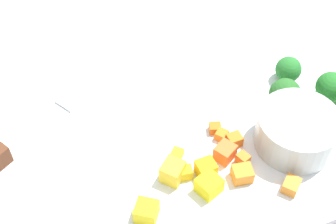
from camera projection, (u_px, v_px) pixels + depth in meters
The scene contains 20 objects.
ground_plane at pixel (168, 124), 0.58m from camera, with size 4.00×4.00×0.00m, color #9E9092.
cutting_board at pixel (168, 121), 0.57m from camera, with size 0.55×0.36×0.01m, color white.
prep_bowl at pixel (297, 131), 0.53m from camera, with size 0.09×0.09×0.04m, color #B9BFBB.
chef_knife at pixel (19, 137), 0.54m from camera, with size 0.29×0.17×0.02m.
carrot_dice_0 at pixel (243, 159), 0.52m from camera, with size 0.01×0.01×0.01m, color orange.
carrot_dice_1 at pixel (242, 174), 0.51m from camera, with size 0.02×0.02×0.02m, color orange.
carrot_dice_2 at pixel (225, 152), 0.53m from camera, with size 0.02×0.02×0.02m, color orange.
carrot_dice_3 at pixel (291, 185), 0.50m from camera, with size 0.02×0.02×0.01m, color orange.
carrot_dice_4 at pixel (222, 135), 0.55m from camera, with size 0.01×0.01×0.01m, color orange.
carrot_dice_5 at pixel (234, 140), 0.54m from camera, with size 0.01×0.02×0.01m, color orange.
carrot_dice_6 at pixel (215, 128), 0.55m from camera, with size 0.01×0.01×0.01m, color orange.
pepper_dice_0 at pixel (186, 173), 0.51m from camera, with size 0.01×0.01×0.01m, color yellow.
pepper_dice_1 at pixel (177, 155), 0.53m from camera, with size 0.01×0.01×0.01m, color yellow.
pepper_dice_2 at pixel (205, 187), 0.50m from camera, with size 0.02×0.02×0.02m, color yellow.
pepper_dice_3 at pixel (173, 172), 0.51m from camera, with size 0.02×0.02×0.02m, color yellow.
pepper_dice_4 at pixel (146, 212), 0.48m from camera, with size 0.02×0.02×0.02m, color yellow.
pepper_dice_5 at pixel (206, 169), 0.51m from camera, with size 0.02×0.02×0.02m, color yellow.
broccoli_floret_1 at pixel (287, 68), 0.60m from camera, with size 0.03×0.03×0.03m.
broccoli_floret_2 at pixel (285, 94), 0.57m from camera, with size 0.04×0.04×0.04m.
broccoli_floret_3 at pixel (331, 87), 0.57m from camera, with size 0.03×0.03×0.04m.
Camera 1 is at (0.14, 0.34, 0.45)m, focal length 53.59 mm.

